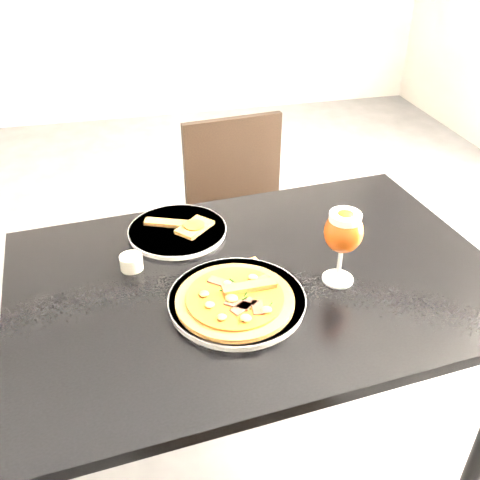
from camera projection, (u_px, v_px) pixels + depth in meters
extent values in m
plane|color=#4D4D4F|center=(154.00, 415.00, 1.88)|extent=(6.00, 6.00, 0.00)
cube|color=black|center=(257.00, 280.00, 1.33)|extent=(1.26, 0.90, 0.03)
cylinder|color=black|center=(56.00, 345.00, 1.67)|extent=(0.05, 0.05, 0.72)
cylinder|color=black|center=(363.00, 279.00, 1.95)|extent=(0.05, 0.05, 0.72)
cube|color=black|center=(249.00, 244.00, 2.02)|extent=(0.44, 0.44, 0.04)
cylinder|color=black|center=(223.00, 325.00, 1.97)|extent=(0.03, 0.03, 0.41)
cylinder|color=black|center=(302.00, 306.00, 2.06)|extent=(0.03, 0.03, 0.41)
cylinder|color=black|center=(199.00, 276.00, 2.23)|extent=(0.03, 0.03, 0.41)
cylinder|color=black|center=(270.00, 261.00, 2.32)|extent=(0.03, 0.03, 0.41)
cube|color=black|center=(233.00, 168.00, 2.03)|extent=(0.38, 0.07, 0.40)
cylinder|color=white|center=(237.00, 300.00, 1.23)|extent=(0.34, 0.34, 0.02)
cylinder|color=olive|center=(235.00, 300.00, 1.21)|extent=(0.27, 0.27, 0.01)
cylinder|color=red|center=(235.00, 297.00, 1.21)|extent=(0.22, 0.22, 0.01)
cube|color=#45261D|center=(247.00, 294.00, 1.21)|extent=(0.05, 0.03, 0.00)
cube|color=#45261D|center=(237.00, 282.00, 1.24)|extent=(0.04, 0.06, 0.00)
cube|color=#45261D|center=(208.00, 288.00, 1.22)|extent=(0.06, 0.05, 0.00)
cube|color=#45261D|center=(226.00, 302.00, 1.18)|extent=(0.06, 0.05, 0.00)
cube|color=#45261D|center=(246.00, 308.00, 1.17)|extent=(0.04, 0.06, 0.00)
ellipsoid|color=gold|center=(241.00, 291.00, 1.21)|extent=(0.03, 0.03, 0.01)
ellipsoid|color=gold|center=(237.00, 277.00, 1.26)|extent=(0.03, 0.03, 0.01)
ellipsoid|color=gold|center=(229.00, 291.00, 1.21)|extent=(0.03, 0.03, 0.01)
ellipsoid|color=gold|center=(205.00, 294.00, 1.20)|extent=(0.03, 0.03, 0.01)
ellipsoid|color=gold|center=(228.00, 298.00, 1.19)|extent=(0.03, 0.03, 0.01)
ellipsoid|color=gold|center=(233.00, 315.00, 1.14)|extent=(0.03, 0.03, 0.01)
ellipsoid|color=gold|center=(241.00, 299.00, 1.19)|extent=(0.03, 0.03, 0.01)
ellipsoid|color=gold|center=(265.00, 296.00, 1.20)|extent=(0.03, 0.03, 0.01)
cube|color=#0E440C|center=(236.00, 292.00, 1.22)|extent=(0.01, 0.02, 0.00)
cube|color=#0E440C|center=(227.00, 285.00, 1.24)|extent=(0.01, 0.02, 0.00)
cube|color=#0E440C|center=(209.00, 285.00, 1.24)|extent=(0.01, 0.01, 0.00)
cube|color=#0E440C|center=(222.00, 296.00, 1.20)|extent=(0.02, 0.01, 0.00)
cube|color=#0E440C|center=(213.00, 305.00, 1.18)|extent=(0.02, 0.01, 0.00)
cube|color=#0E440C|center=(232.00, 300.00, 1.19)|extent=(0.01, 0.02, 0.00)
cube|color=#0E440C|center=(238.00, 308.00, 1.17)|extent=(0.00, 0.02, 0.00)
cube|color=#0E440C|center=(257.00, 312.00, 1.16)|extent=(0.01, 0.02, 0.00)
cube|color=#0E440C|center=(247.00, 298.00, 1.20)|extent=(0.02, 0.01, 0.00)
cube|color=#0E440C|center=(259.00, 291.00, 1.22)|extent=(0.02, 0.00, 0.00)
cube|color=#0E440C|center=(239.00, 293.00, 1.21)|extent=(0.02, 0.01, 0.00)
cube|color=olive|center=(252.00, 290.00, 1.21)|extent=(0.13, 0.03, 0.01)
cylinder|color=white|center=(177.00, 231.00, 1.48)|extent=(0.28, 0.28, 0.01)
cube|color=olive|center=(166.00, 223.00, 1.50)|extent=(0.13, 0.08, 0.01)
cube|color=olive|center=(194.00, 227.00, 1.48)|extent=(0.12, 0.12, 0.01)
cylinder|color=red|center=(194.00, 225.00, 1.47)|extent=(0.06, 0.06, 0.00)
cube|color=olive|center=(237.00, 267.00, 1.35)|extent=(0.12, 0.05, 0.01)
cylinder|color=beige|center=(131.00, 262.00, 1.34)|extent=(0.06, 0.06, 0.04)
cylinder|color=gold|center=(131.00, 258.00, 1.33)|extent=(0.05, 0.05, 0.01)
cylinder|color=silver|center=(338.00, 279.00, 1.31)|extent=(0.08, 0.08, 0.01)
cylinder|color=silver|center=(339.00, 264.00, 1.28)|extent=(0.01, 0.01, 0.08)
ellipsoid|color=#8E370D|center=(344.00, 232.00, 1.23)|extent=(0.09, 0.09, 0.11)
cylinder|color=white|center=(345.00, 217.00, 1.21)|extent=(0.07, 0.07, 0.02)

